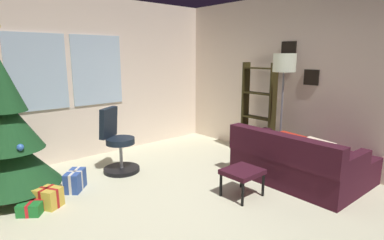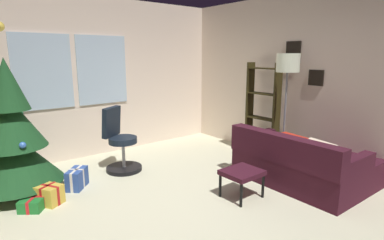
{
  "view_description": "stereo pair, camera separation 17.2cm",
  "coord_description": "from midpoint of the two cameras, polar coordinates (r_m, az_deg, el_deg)",
  "views": [
    {
      "loc": [
        -2.27,
        -2.48,
        1.81
      ],
      "look_at": [
        0.36,
        0.51,
        0.97
      ],
      "focal_mm": 28.95,
      "sensor_mm": 36.0,
      "label": 1
    },
    {
      "loc": [
        -2.14,
        -2.59,
        1.81
      ],
      "look_at": [
        0.36,
        0.51,
        0.97
      ],
      "focal_mm": 28.95,
      "sensor_mm": 36.0,
      "label": 2
    }
  ],
  "objects": [
    {
      "name": "footstool",
      "position": [
        4.08,
        10.4,
        -9.79
      ],
      "size": [
        0.47,
        0.42,
        0.36
      ],
      "color": "#37121E",
      "rests_on": "ground_plane"
    },
    {
      "name": "wall_right_with_frames",
      "position": [
        5.38,
        23.0,
        6.65
      ],
      "size": [
        0.12,
        5.56,
        2.8
      ],
      "color": "beige",
      "rests_on": "ground_plane"
    },
    {
      "name": "bookshelf",
      "position": [
        5.7,
        13.71,
        0.78
      ],
      "size": [
        0.18,
        0.64,
        1.68
      ],
      "color": "#2E270F",
      "rests_on": "ground_plane"
    },
    {
      "name": "floor_lamp",
      "position": [
        5.0,
        18.13,
        8.41
      ],
      "size": [
        0.35,
        0.35,
        1.83
      ],
      "color": "slate",
      "rests_on": "ground_plane"
    },
    {
      "name": "gift_box_gold",
      "position": [
        4.28,
        -23.88,
        -12.44
      ],
      "size": [
        0.36,
        0.39,
        0.24
      ],
      "color": "gold",
      "rests_on": "ground_plane"
    },
    {
      "name": "office_chair",
      "position": [
        5.01,
        -12.14,
        -4.64
      ],
      "size": [
        0.58,
        0.6,
        1.02
      ],
      "color": "black",
      "rests_on": "ground_plane"
    },
    {
      "name": "wall_back_with_windows",
      "position": [
        5.81,
        -16.81,
        7.46
      ],
      "size": [
        4.94,
        0.12,
        2.8
      ],
      "color": "beige",
      "rests_on": "ground_plane"
    },
    {
      "name": "gift_box_green",
      "position": [
        4.25,
        -25.96,
        -13.47
      ],
      "size": [
        0.41,
        0.43,
        0.15
      ],
      "color": "#1E722D",
      "rests_on": "ground_plane"
    },
    {
      "name": "gift_box_blue",
      "position": [
        4.6,
        -19.42,
        -10.15
      ],
      "size": [
        0.38,
        0.39,
        0.27
      ],
      "color": "#2D4C99",
      "rests_on": "ground_plane"
    },
    {
      "name": "holiday_tree",
      "position": [
        4.55,
        -29.16,
        -3.16
      ],
      "size": [
        1.14,
        1.14,
        2.2
      ],
      "color": "#4C331E",
      "rests_on": "ground_plane"
    },
    {
      "name": "ground_plane",
      "position": [
        3.84,
        1.97,
        -17.04
      ],
      "size": [
        4.94,
        5.56,
        0.1
      ],
      "primitive_type": "cube",
      "color": "beige"
    },
    {
      "name": "couch",
      "position": [
        4.75,
        21.58,
        -7.8
      ],
      "size": [
        1.59,
        1.74,
        0.77
      ],
      "color": "#37121E",
      "rests_on": "ground_plane"
    }
  ]
}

